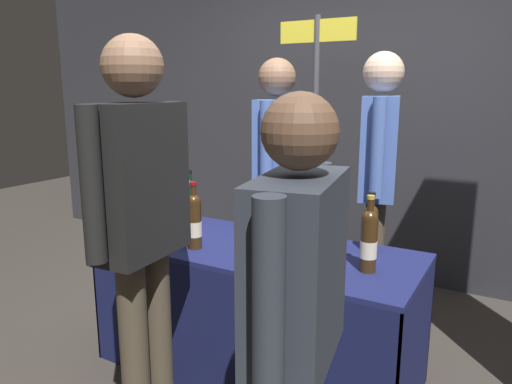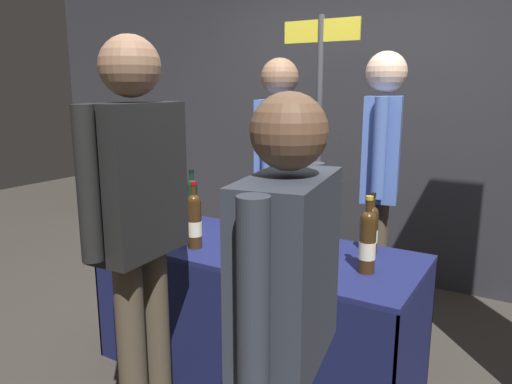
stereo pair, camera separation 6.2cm
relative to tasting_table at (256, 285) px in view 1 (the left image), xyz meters
The scene contains 19 objects.
ground_plane 0.51m from the tasting_table, ahead, with size 12.00×12.00×0.00m, color #38332D.
back_partition 1.98m from the tasting_table, 90.00° to the left, with size 7.14×0.12×2.79m, color #2D2D33.
tasting_table is the anchor object (origin of this frame).
featured_wine_bottle 0.69m from the tasting_table, 22.74° to the left, with size 0.07×0.07×0.31m.
display_bottle_0 0.83m from the tasting_table, 167.01° to the left, with size 0.08×0.08×0.35m.
display_bottle_1 0.49m from the tasting_table, 146.36° to the right, with size 0.08×0.08×0.36m.
display_bottle_2 0.50m from the tasting_table, 45.29° to the left, with size 0.08×0.08×0.33m.
display_bottle_3 0.73m from the tasting_table, ahead, with size 0.08×0.08×0.36m.
display_bottle_4 0.72m from the tasting_table, 161.49° to the left, with size 0.07×0.07×0.34m.
wine_glass_near_vendor 0.58m from the tasting_table, 154.86° to the right, with size 0.06×0.06×0.14m.
wine_glass_mid 0.35m from the tasting_table, 101.12° to the left, with size 0.06×0.06×0.13m.
wine_glass_near_taster 0.33m from the tasting_table, 60.77° to the left, with size 0.07×0.07×0.13m.
flower_vase 0.52m from the tasting_table, 12.64° to the left, with size 0.10×0.09×0.41m.
brochure_stand 0.41m from the tasting_table, 49.02° to the right, with size 0.14×0.01×0.13m, color silver.
vendor_presenter 0.88m from the tasting_table, 108.48° to the left, with size 0.31×0.59×1.75m.
vendor_assistant 1.08m from the tasting_table, 63.17° to the left, with size 0.30×0.55×1.78m.
taster_foreground_right 0.92m from the tasting_table, 101.09° to the right, with size 0.24×0.58×1.76m.
taster_foreground_left 1.25m from the tasting_table, 54.48° to the right, with size 0.28×0.60×1.55m.
booth_signpost 1.32m from the tasting_table, 96.99° to the left, with size 0.56×0.04×2.05m.
Camera 1 is at (1.22, -2.14, 1.56)m, focal length 33.81 mm.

